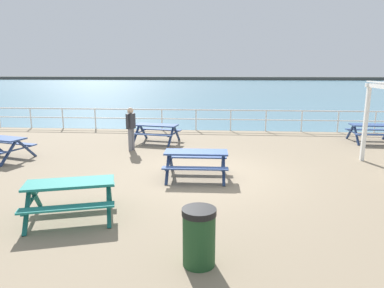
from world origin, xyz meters
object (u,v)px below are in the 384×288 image
(picnic_table_corner, at_px, (196,158))
(picnic_table_near_right, at_px, (70,191))
(picnic_table_near_left, at_px, (373,129))
(visitor, at_px, (131,126))
(litter_bin, at_px, (199,237))
(picnic_table_far_right, at_px, (0,143))
(picnic_table_mid_centre, at_px, (156,129))

(picnic_table_corner, bearing_deg, picnic_table_near_right, -131.06)
(picnic_table_near_left, bearing_deg, visitor, -165.82)
(picnic_table_corner, bearing_deg, visitor, 128.89)
(litter_bin, bearing_deg, picnic_table_far_right, 140.20)
(picnic_table_near_right, bearing_deg, visitor, 75.72)
(visitor, relative_size, litter_bin, 1.75)
(picnic_table_near_right, distance_m, picnic_table_mid_centre, 7.74)
(picnic_table_corner, bearing_deg, picnic_table_far_right, 166.31)
(picnic_table_mid_centre, xyz_separation_m, picnic_table_corner, (2.04, -4.78, 0.00))
(picnic_table_near_left, relative_size, picnic_table_mid_centre, 0.89)
(visitor, bearing_deg, picnic_table_corner, 148.06)
(picnic_table_far_right, relative_size, picnic_table_corner, 1.17)
(visitor, bearing_deg, picnic_table_far_right, 40.13)
(picnic_table_near_right, distance_m, picnic_table_far_right, 6.30)
(visitor, distance_m, litter_bin, 8.38)
(picnic_table_mid_centre, bearing_deg, visitor, -103.27)
(visitor, bearing_deg, picnic_table_near_left, -149.12)
(picnic_table_mid_centre, distance_m, visitor, 1.75)
(picnic_table_corner, distance_m, visitor, 4.24)
(picnic_table_near_left, distance_m, picnic_table_corner, 9.05)
(picnic_table_near_left, xyz_separation_m, picnic_table_far_right, (-14.07, -4.03, 0.00))
(picnic_table_far_right, height_order, picnic_table_corner, same)
(picnic_table_mid_centre, relative_size, picnic_table_far_right, 0.95)
(picnic_table_corner, distance_m, litter_bin, 4.57)
(picnic_table_far_right, relative_size, litter_bin, 2.26)
(picnic_table_near_right, height_order, visitor, visitor)
(picnic_table_far_right, distance_m, litter_bin, 9.47)
(picnic_table_far_right, xyz_separation_m, picnic_table_corner, (6.90, -1.50, 0.00))
(picnic_table_corner, bearing_deg, picnic_table_near_left, 36.22)
(picnic_table_far_right, height_order, visitor, visitor)
(picnic_table_near_right, bearing_deg, picnic_table_corner, 33.38)
(picnic_table_far_right, bearing_deg, picnic_table_near_right, -28.50)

